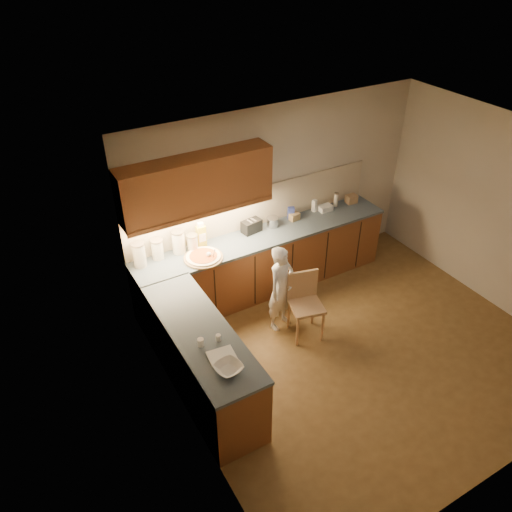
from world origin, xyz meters
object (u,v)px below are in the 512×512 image
Objects in this scene: toaster at (252,226)px; child at (281,289)px; pizza_on_board at (204,257)px; oil_jug at (201,235)px; wooden_chair at (305,300)px.

child is at bearing -105.46° from toaster.
child is (0.75, -0.69, -0.34)m from pizza_on_board.
child is at bearing -42.57° from pizza_on_board.
child is 1.04m from toaster.
oil_jug reaches higher than child.
oil_jug is 1.20× the size of toaster.
child reaches higher than wooden_chair.
oil_jug is at bearing 169.67° from toaster.
child is 3.42× the size of oil_jug.
pizza_on_board is 0.33m from oil_jug.
child is at bearing -56.45° from oil_jug.
pizza_on_board reaches higher than toaster.
toaster is at bearing 17.30° from pizza_on_board.
wooden_chair is 1.31m from toaster.
wooden_chair is 3.01× the size of toaster.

